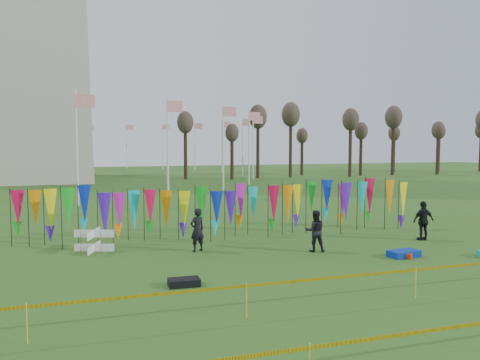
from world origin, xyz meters
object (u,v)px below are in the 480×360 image
object	(u,v)px
person_right	(423,221)
kite_bag_red	(407,254)
kite_bag_blue	(404,254)
box_kite	(94,241)
person_left	(197,230)
kite_bag_black	(184,282)
person_mid	(315,231)

from	to	relation	value
person_right	kite_bag_red	size ratio (longest dim) A/B	1.69
kite_bag_blue	kite_bag_red	size ratio (longest dim) A/B	1.14
box_kite	person_right	world-z (taller)	person_right
person_left	kite_bag_red	xyz separation A→B (m)	(7.54, -3.24, -0.78)
box_kite	kite_bag_blue	size ratio (longest dim) A/B	0.76
box_kite	kite_bag_blue	distance (m)	12.15
box_kite	kite_bag_red	bearing A→B (deg)	-20.84
person_left	person_right	xyz separation A→B (m)	(10.14, -0.89, 0.01)
kite_bag_blue	kite_bag_black	world-z (taller)	kite_bag_blue
person_right	kite_bag_blue	distance (m)	3.75
person_mid	person_left	bearing A→B (deg)	-2.41
person_right	kite_bag_black	size ratio (longest dim) A/B	1.85
person_left	kite_bag_blue	bearing A→B (deg)	135.08
box_kite	kite_bag_blue	bearing A→B (deg)	-21.35
person_left	kite_bag_black	distance (m)	4.68
kite_bag_black	person_mid	bearing A→B (deg)	26.78
person_mid	kite_bag_red	bearing A→B (deg)	164.83
person_mid	kite_bag_black	xyz separation A→B (m)	(-5.87, -2.96, -0.72)
box_kite	kite_bag_black	distance (m)	6.14
box_kite	person_left	bearing A→B (deg)	-16.03
person_mid	kite_bag_black	size ratio (longest dim) A/B	1.75
person_right	kite_bag_black	xyz separation A→B (m)	(-11.51, -3.52, -0.77)
box_kite	kite_bag_black	world-z (taller)	box_kite
person_right	kite_bag_black	bearing A→B (deg)	17.08
person_right	kite_bag_black	distance (m)	12.06
box_kite	kite_bag_black	bearing A→B (deg)	-64.92
person_mid	kite_bag_blue	bearing A→B (deg)	162.59
person_right	kite_bag_red	world-z (taller)	person_right
person_left	kite_bag_black	world-z (taller)	person_left
person_mid	box_kite	bearing A→B (deg)	-1.58
person_mid	kite_bag_blue	size ratio (longest dim) A/B	1.40
person_left	person_mid	size ratio (longest dim) A/B	1.05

